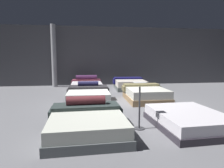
{
  "coord_description": "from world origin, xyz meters",
  "views": [
    {
      "loc": [
        -1.22,
        -6.74,
        1.59
      ],
      "look_at": [
        -0.19,
        0.56,
        0.64
      ],
      "focal_mm": 31.65,
      "sensor_mm": 36.0,
      "label": 1
    }
  ],
  "objects_px": {
    "bed_0": "(87,122)",
    "bed_4": "(87,85)",
    "bed_3": "(145,94)",
    "bed_5": "(130,84)",
    "bed_2": "(88,96)",
    "price_sign": "(139,111)",
    "support_pillar": "(54,56)",
    "bed_1": "(188,120)"
  },
  "relations": [
    {
      "from": "bed_3",
      "to": "price_sign",
      "type": "height_order",
      "value": "price_sign"
    },
    {
      "from": "bed_1",
      "to": "bed_2",
      "type": "height_order",
      "value": "bed_2"
    },
    {
      "from": "bed_0",
      "to": "bed_1",
      "type": "height_order",
      "value": "bed_0"
    },
    {
      "from": "bed_2",
      "to": "bed_0",
      "type": "bearing_deg",
      "value": -90.64
    },
    {
      "from": "bed_2",
      "to": "bed_5",
      "type": "xyz_separation_m",
      "value": [
        2.23,
        2.95,
        0.01
      ]
    },
    {
      "from": "price_sign",
      "to": "bed_3",
      "type": "bearing_deg",
      "value": 69.9
    },
    {
      "from": "bed_0",
      "to": "price_sign",
      "type": "height_order",
      "value": "price_sign"
    },
    {
      "from": "bed_2",
      "to": "price_sign",
      "type": "bearing_deg",
      "value": -68.52
    },
    {
      "from": "bed_4",
      "to": "support_pillar",
      "type": "bearing_deg",
      "value": 141.3
    },
    {
      "from": "bed_0",
      "to": "bed_3",
      "type": "relative_size",
      "value": 1.01
    },
    {
      "from": "bed_0",
      "to": "bed_2",
      "type": "bearing_deg",
      "value": 86.69
    },
    {
      "from": "price_sign",
      "to": "bed_2",
      "type": "bearing_deg",
      "value": 110.37
    },
    {
      "from": "bed_3",
      "to": "support_pillar",
      "type": "bearing_deg",
      "value": 133.04
    },
    {
      "from": "bed_2",
      "to": "bed_4",
      "type": "xyz_separation_m",
      "value": [
        -0.02,
        3.02,
        -0.03
      ]
    },
    {
      "from": "bed_2",
      "to": "bed_5",
      "type": "height_order",
      "value": "bed_2"
    },
    {
      "from": "bed_2",
      "to": "bed_4",
      "type": "distance_m",
      "value": 3.02
    },
    {
      "from": "bed_5",
      "to": "price_sign",
      "type": "bearing_deg",
      "value": -98.43
    },
    {
      "from": "price_sign",
      "to": "bed_5",
      "type": "bearing_deg",
      "value": 78.99
    },
    {
      "from": "bed_0",
      "to": "bed_3",
      "type": "bearing_deg",
      "value": 51.66
    },
    {
      "from": "bed_1",
      "to": "bed_5",
      "type": "distance_m",
      "value": 5.92
    },
    {
      "from": "bed_0",
      "to": "bed_1",
      "type": "distance_m",
      "value": 2.34
    },
    {
      "from": "bed_4",
      "to": "bed_3",
      "type": "bearing_deg",
      "value": -53.7
    },
    {
      "from": "bed_4",
      "to": "price_sign",
      "type": "relative_size",
      "value": 1.88
    },
    {
      "from": "bed_2",
      "to": "price_sign",
      "type": "xyz_separation_m",
      "value": [
        1.09,
        -2.92,
        0.17
      ]
    },
    {
      "from": "bed_2",
      "to": "bed_3",
      "type": "height_order",
      "value": "bed_2"
    },
    {
      "from": "price_sign",
      "to": "bed_4",
      "type": "bearing_deg",
      "value": 100.57
    },
    {
      "from": "bed_2",
      "to": "bed_3",
      "type": "bearing_deg",
      "value": 2.11
    },
    {
      "from": "bed_2",
      "to": "support_pillar",
      "type": "distance_m",
      "value": 5.04
    },
    {
      "from": "bed_0",
      "to": "bed_2",
      "type": "height_order",
      "value": "bed_2"
    },
    {
      "from": "bed_5",
      "to": "support_pillar",
      "type": "xyz_separation_m",
      "value": [
        -4.05,
        1.51,
        1.49
      ]
    },
    {
      "from": "bed_0",
      "to": "bed_1",
      "type": "bearing_deg",
      "value": -1.28
    },
    {
      "from": "bed_0",
      "to": "bed_3",
      "type": "distance_m",
      "value": 3.78
    },
    {
      "from": "bed_0",
      "to": "support_pillar",
      "type": "xyz_separation_m",
      "value": [
        -1.73,
        7.44,
        1.52
      ]
    },
    {
      "from": "bed_0",
      "to": "support_pillar",
      "type": "bearing_deg",
      "value": 101.5
    },
    {
      "from": "bed_5",
      "to": "price_sign",
      "type": "height_order",
      "value": "price_sign"
    },
    {
      "from": "bed_3",
      "to": "price_sign",
      "type": "bearing_deg",
      "value": -109.11
    },
    {
      "from": "bed_0",
      "to": "bed_4",
      "type": "xyz_separation_m",
      "value": [
        0.07,
        6.01,
        -0.01
      ]
    },
    {
      "from": "bed_2",
      "to": "bed_5",
      "type": "distance_m",
      "value": 3.69
    },
    {
      "from": "bed_3",
      "to": "bed_5",
      "type": "relative_size",
      "value": 0.98
    },
    {
      "from": "bed_2",
      "to": "bed_4",
      "type": "relative_size",
      "value": 0.99
    },
    {
      "from": "bed_3",
      "to": "bed_4",
      "type": "bearing_deg",
      "value": 127.31
    },
    {
      "from": "bed_5",
      "to": "bed_0",
      "type": "bearing_deg",
      "value": -108.78
    }
  ]
}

